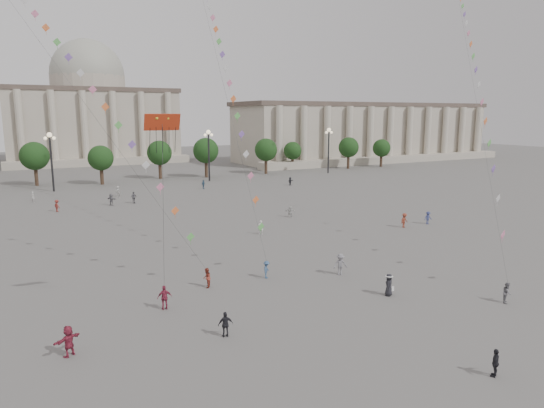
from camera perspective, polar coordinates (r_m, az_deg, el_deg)
name	(u,v)px	position (r m, az deg, el deg)	size (l,w,h in m)	color
ground	(359,314)	(35.45, 10.21, -12.59)	(360.00, 360.00, 0.00)	#4E4C4A
hall_east	(366,132)	(152.91, 10.98, 8.31)	(84.00, 26.22, 17.20)	#A79E8C
hall_central	(91,113)	(156.08, -20.57, 10.01)	(48.30, 34.30, 35.50)	#A79E8C
tree_row	(128,155)	(105.85, -16.63, 5.52)	(137.12, 5.12, 8.00)	#34251A
lamp_post_mid_west	(51,151)	(95.90, -24.60, 5.71)	(2.00, 0.90, 10.65)	#262628
lamp_post_mid_east	(209,146)	(102.07, -7.46, 6.80)	(2.00, 0.90, 10.65)	#262628
lamp_post_far_east	(329,142)	(115.92, 6.69, 7.25)	(2.00, 0.90, 10.65)	#262628
person_crowd_0	(203,184)	(91.86, -8.08, 2.30)	(1.01, 0.42, 1.72)	#2E4C68
person_crowd_4	(118,191)	(86.45, -17.67, 1.45)	(1.72, 0.55, 1.86)	silver
person_crowd_6	(340,264)	(42.86, 8.05, -7.04)	(1.24, 0.71, 1.92)	slate
person_crowd_7	(290,211)	(66.06, 2.14, -0.87)	(1.44, 0.46, 1.56)	beige
person_crowd_8	(404,220)	(62.07, 15.30, -1.87)	(1.17, 0.67, 1.81)	brown
person_crowd_9	(290,181)	(95.59, 2.16, 2.70)	(1.52, 0.48, 1.64)	black
person_crowd_10	(33,197)	(85.69, -26.31, 0.74)	(0.64, 0.42, 1.76)	#B6B5B1
person_crowd_12	(111,199)	(78.47, -18.39, 0.51)	(1.69, 0.54, 1.83)	slate
person_crowd_13	(261,227)	(56.49, -1.33, -2.77)	(0.61, 0.40, 1.67)	white
person_crowd_14	(428,218)	(64.90, 17.88, -1.55)	(1.06, 0.61, 1.64)	navy
person_crowd_16	(134,197)	(79.25, -15.97, 0.75)	(1.08, 0.45, 1.85)	slate
person_crowd_17	(57,206)	(76.06, -23.96, -0.19)	(1.13, 0.65, 1.76)	maroon
tourist_0	(165,297)	(36.16, -12.52, -10.69)	(1.04, 0.43, 1.78)	maroon
tourist_1	(226,324)	(31.47, -5.48, -13.92)	(0.96, 0.40, 1.64)	black
tourist_2	(69,341)	(31.35, -22.81, -14.63)	(1.72, 0.55, 1.85)	#95283F
tourist_4	(495,363)	(29.64, 24.80, -16.59)	(0.92, 0.38, 1.57)	black
kite_flyer_0	(207,278)	(39.88, -7.68, -8.61)	(0.79, 0.62, 1.63)	maroon
kite_flyer_1	(267,270)	(41.72, -0.64, -7.72)	(0.98, 0.56, 1.52)	#37557C
kite_flyer_2	(507,293)	(40.50, 25.92, -9.36)	(0.76, 0.59, 1.56)	slate
hat_person	(389,284)	(38.91, 13.59, -9.17)	(0.99, 0.98, 1.73)	black
dragon_kite	(163,134)	(30.97, -12.76, 7.99)	(2.22, 1.74, 12.42)	#B02E12
kite_train_west	(25,8)	(57.13, -27.02, 19.86)	(20.80, 38.71, 60.80)	#3F3F3F
kite_train_east	(468,39)	(71.71, 22.09, 17.54)	(41.39, 45.15, 74.84)	#3F3F3F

